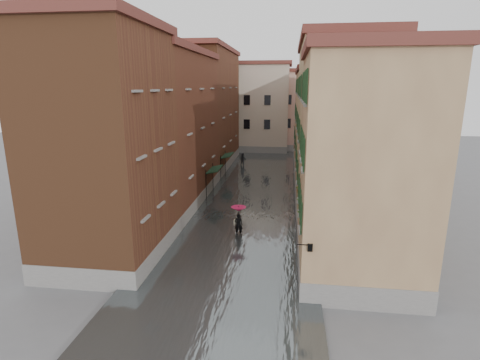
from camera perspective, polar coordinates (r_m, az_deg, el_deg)
The scene contains 16 objects.
ground at distance 24.20m, azimuth -0.93°, elevation -10.30°, with size 120.00×120.00×0.00m, color #5E5E60.
floodwater at distance 36.32m, azimuth 2.07°, elevation -1.69°, with size 10.00×60.00×0.20m, color #4D5455.
building_left_near at distance 22.56m, azimuth -19.71°, elevation 4.36°, with size 6.00×8.00×13.00m, color brown.
building_left_mid at distance 32.66m, azimuth -10.95°, elevation 7.29°, with size 6.00×14.00×12.50m, color #56291B.
building_left_far at distance 47.01m, azimuth -5.21°, elevation 10.44°, with size 6.00×16.00×14.00m, color brown.
building_right_near at distance 20.58m, azimuth 17.81°, elevation 1.50°, with size 6.00×8.00×11.50m, color #8C6948.
building_right_mid at distance 31.21m, azimuth 14.45°, elevation 7.25°, with size 6.00×14.00×13.00m, color tan.
building_right_far at distance 46.13m, azimuth 12.25°, elevation 8.55°, with size 6.00×16.00×11.50m, color #8C6948.
building_end_cream at distance 60.21m, azimuth 1.54°, elevation 10.82°, with size 12.00×9.00×13.00m, color #B1A58D.
building_end_pink at distance 61.97m, azimuth 10.18°, elevation 10.24°, with size 10.00×9.00×12.00m, color tan.
awning_near at distance 34.59m, azimuth -3.93°, elevation 1.53°, with size 1.09×3.09×2.80m.
awning_far at distance 41.52m, azimuth -1.98°, elevation 3.69°, with size 1.09×3.09×2.80m.
wall_lantern at distance 17.31m, azimuth 10.57°, elevation -10.01°, with size 0.71×0.22×0.35m.
window_planters at distance 23.05m, azimuth 9.35°, elevation -2.43°, with size 0.59×5.85×0.84m.
pedestrian_main at distance 25.59m, azimuth -0.23°, elevation -5.69°, with size 1.06×1.06×2.06m.
pedestrian_far at distance 47.55m, azimuth 0.45°, elevation 3.07°, with size 0.84×0.65×1.72m, color black.
Camera 1 is at (3.25, -21.78, 10.03)m, focal length 28.00 mm.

